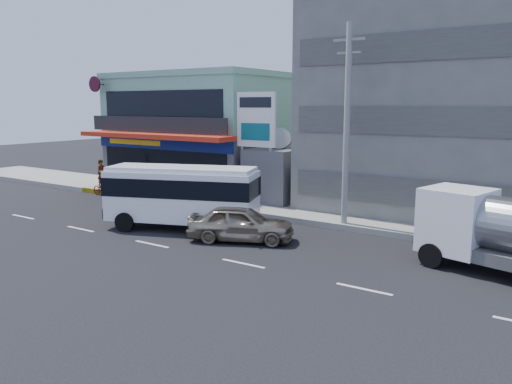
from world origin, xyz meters
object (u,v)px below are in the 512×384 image
at_px(minibus, 182,192).
at_px(motorcycle_rider, 102,184).
at_px(shop_building, 208,134).
at_px(sedan, 241,223).
at_px(satellite_dish, 279,147).
at_px(utility_pole_near, 347,126).
at_px(billboard, 256,126).
at_px(concrete_building, 469,90).

height_order(minibus, motorcycle_rider, minibus).
distance_m(shop_building, sedan, 16.06).
bearing_deg(satellite_dish, shop_building, 159.79).
bearing_deg(sedan, shop_building, 20.64).
height_order(shop_building, utility_pole_near, utility_pole_near).
distance_m(billboard, utility_pole_near, 6.75).
relative_size(shop_building, utility_pole_near, 1.24).
height_order(shop_building, motorcycle_rider, shop_building).
distance_m(billboard, sedan, 8.46).
xyz_separation_m(utility_pole_near, sedan, (-3.00, -4.72, -4.33)).
height_order(minibus, sedan, minibus).
bearing_deg(concrete_building, minibus, -131.61).
xyz_separation_m(satellite_dish, sedan, (3.00, -8.32, -2.75)).
relative_size(concrete_building, utility_pole_near, 1.60).
bearing_deg(utility_pole_near, sedan, -122.45).
xyz_separation_m(utility_pole_near, minibus, (-6.75, -4.50, -3.27)).
bearing_deg(billboard, shop_building, 147.68).
bearing_deg(concrete_building, motorcycle_rider, -159.15).
bearing_deg(utility_pole_near, shop_building, 154.94).
distance_m(shop_building, utility_pole_near, 15.50).
bearing_deg(concrete_building, shop_building, -176.65).
relative_size(satellite_dish, billboard, 0.22).
height_order(shop_building, sedan, shop_building).
xyz_separation_m(concrete_building, satellite_dish, (-10.00, -4.00, -3.42)).
relative_size(satellite_dish, motorcycle_rider, 0.60).
height_order(concrete_building, minibus, concrete_building).
bearing_deg(satellite_dish, sedan, -70.17).
bearing_deg(utility_pole_near, concrete_building, 62.24).
bearing_deg(utility_pole_near, satellite_dish, 149.04).
xyz_separation_m(satellite_dish, minibus, (-0.75, -8.10, -1.70)).
bearing_deg(motorcycle_rider, utility_pole_near, 1.96).
bearing_deg(utility_pole_near, billboard, 164.52).
distance_m(concrete_building, sedan, 15.46).
height_order(concrete_building, billboard, concrete_building).
height_order(shop_building, satellite_dish, shop_building).
bearing_deg(shop_building, minibus, -56.72).
bearing_deg(concrete_building, satellite_dish, -158.20).
xyz_separation_m(shop_building, concrete_building, (18.00, 1.05, 3.00)).
relative_size(utility_pole_near, motorcycle_rider, 4.02).
bearing_deg(billboard, concrete_building, 28.92).
bearing_deg(billboard, motorcycle_rider, -167.73).
height_order(billboard, sedan, billboard).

